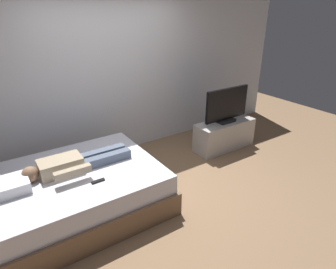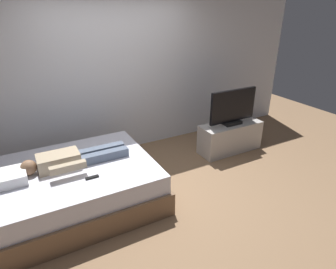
% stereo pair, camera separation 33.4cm
% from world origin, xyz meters
% --- Properties ---
extents(ground_plane, '(10.00, 10.00, 0.00)m').
position_xyz_m(ground_plane, '(0.00, 0.00, 0.00)').
color(ground_plane, '#8C6B4C').
extents(back_wall, '(6.40, 0.10, 2.80)m').
position_xyz_m(back_wall, '(0.40, 1.56, 1.40)').
color(back_wall, silver).
rests_on(back_wall, ground).
extents(bed, '(2.04, 1.57, 0.54)m').
position_xyz_m(bed, '(-1.06, 0.31, 0.26)').
color(bed, brown).
rests_on(bed, ground).
extents(pillow, '(0.48, 0.34, 0.12)m').
position_xyz_m(pillow, '(-1.76, 0.31, 0.60)').
color(pillow, white).
rests_on(pillow, bed).
extents(person, '(1.26, 0.46, 0.18)m').
position_xyz_m(person, '(-1.03, 0.36, 0.62)').
color(person, tan).
rests_on(person, bed).
extents(remote, '(0.15, 0.04, 0.02)m').
position_xyz_m(remote, '(-0.88, -0.04, 0.55)').
color(remote, black).
rests_on(remote, bed).
extents(tv_stand, '(1.10, 0.40, 0.50)m').
position_xyz_m(tv_stand, '(1.64, 0.55, 0.25)').
color(tv_stand, '#B7B2AD').
rests_on(tv_stand, ground).
extents(tv, '(0.88, 0.20, 0.59)m').
position_xyz_m(tv, '(1.64, 0.55, 0.78)').
color(tv, black).
rests_on(tv, tv_stand).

